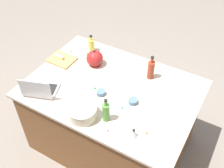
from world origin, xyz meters
TOP-DOWN VIEW (x-y plane):
  - ground_plane at (0.00, 0.00)m, footprint 12.00×12.00m
  - island_counter at (0.00, 0.00)m, footprint 1.68×1.20m
  - laptop at (0.57, 0.41)m, footprint 0.37×0.32m
  - mixing_bowl_large at (0.04, 0.45)m, footprint 0.26×0.26m
  - bottle_olive at (-0.15, 0.37)m, footprint 0.07×0.07m
  - bottle_oil at (0.51, -0.42)m, footprint 0.07×0.07m
  - bottle_soy at (-0.26, -0.33)m, footprint 0.07×0.07m
  - kettle at (0.35, -0.23)m, footprint 0.21×0.18m
  - cutting_board at (0.70, -0.10)m, footprint 0.28×0.22m
  - butter_stick_left at (0.73, -0.10)m, footprint 0.11×0.04m
  - ramekin_small at (0.05, 0.13)m, footprint 0.09×0.09m
  - ramekin_medium at (-0.27, 0.08)m, footprint 0.09×0.09m
  - kitchen_timer at (-0.44, 0.41)m, footprint 0.07×0.07m
  - candy_0 at (-0.24, 0.48)m, footprint 0.01×0.01m
  - candy_1 at (0.06, 0.28)m, footprint 0.02×0.02m
  - candy_2 at (-0.22, 0.19)m, footprint 0.02×0.02m
  - candy_3 at (0.05, 0.48)m, footprint 0.02×0.02m
  - candy_4 at (0.14, 0.10)m, footprint 0.02×0.02m
  - candy_5 at (-0.53, 0.34)m, footprint 0.02×0.02m
  - candy_6 at (0.70, -0.28)m, footprint 0.02×0.02m

SIDE VIEW (x-z plane):
  - ground_plane at x=0.00m, z-range 0.00..0.00m
  - island_counter at x=0.00m, z-range 0.00..0.90m
  - candy_0 at x=-0.24m, z-range 0.90..0.91m
  - candy_1 at x=0.06m, z-range 0.90..0.92m
  - candy_5 at x=-0.53m, z-range 0.90..0.92m
  - candy_2 at x=-0.22m, z-range 0.90..0.92m
  - cutting_board at x=0.70m, z-range 0.90..0.92m
  - candy_6 at x=0.70m, z-range 0.90..0.92m
  - candy_3 at x=0.05m, z-range 0.90..0.92m
  - candy_4 at x=0.14m, z-range 0.90..0.92m
  - ramekin_small at x=0.05m, z-range 0.90..0.94m
  - ramekin_medium at x=-0.27m, z-range 0.90..0.94m
  - kitchen_timer at x=-0.44m, z-range 0.90..0.97m
  - butter_stick_left at x=0.73m, z-range 0.92..0.95m
  - laptop at x=0.57m, z-range 0.84..1.06m
  - mixing_bowl_large at x=0.04m, z-range 0.90..1.02m
  - kettle at x=0.35m, z-range 0.88..1.08m
  - bottle_oil at x=0.51m, z-range 0.88..1.08m
  - bottle_olive at x=-0.15m, z-range 0.88..1.12m
  - bottle_soy at x=-0.26m, z-range 0.87..1.14m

